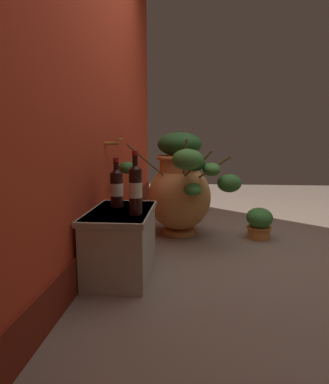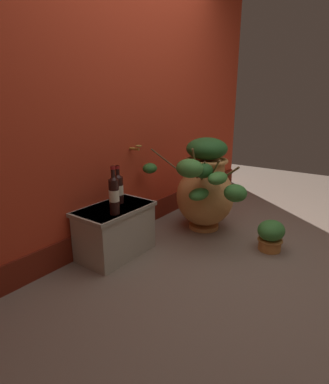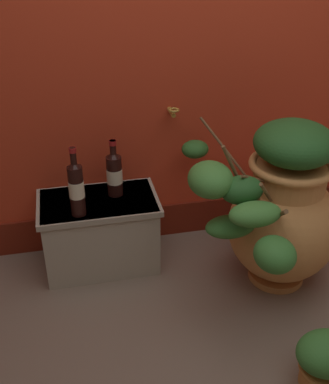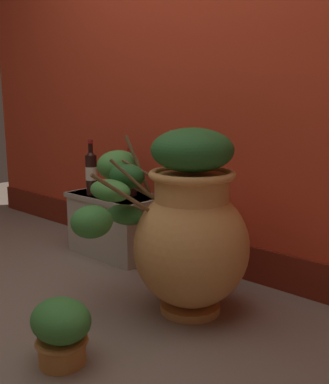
{
  "view_description": "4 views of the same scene",
  "coord_description": "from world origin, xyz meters",
  "px_view_note": "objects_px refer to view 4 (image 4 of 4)",
  "views": [
    {
      "loc": [
        -2.3,
        0.49,
        0.82
      ],
      "look_at": [
        -0.07,
        0.67,
        0.45
      ],
      "focal_mm": 29.89,
      "sensor_mm": 36.0,
      "label": 1
    },
    {
      "loc": [
        -2.02,
        -0.7,
        1.18
      ],
      "look_at": [
        0.09,
        0.82,
        0.4
      ],
      "focal_mm": 28.22,
      "sensor_mm": 36.0,
      "label": 2
    },
    {
      "loc": [
        -0.59,
        -1.24,
        1.67
      ],
      "look_at": [
        -0.14,
        0.79,
        0.47
      ],
      "focal_mm": 45.19,
      "sensor_mm": 36.0,
      "label": 3
    },
    {
      "loc": [
        1.64,
        -0.96,
        0.98
      ],
      "look_at": [
        0.06,
        0.8,
        0.5
      ],
      "focal_mm": 41.26,
      "sensor_mm": 36.0,
      "label": 4
    }
  ],
  "objects_px": {
    "terracotta_urn": "(184,226)",
    "wine_bottle_middle": "(91,171)",
    "wine_bottle_left": "(130,175)",
    "potted_shrub": "(61,330)"
  },
  "relations": [
    {
      "from": "wine_bottle_left",
      "to": "terracotta_urn",
      "type": "bearing_deg",
      "value": -26.49
    },
    {
      "from": "terracotta_urn",
      "to": "wine_bottle_middle",
      "type": "height_order",
      "value": "terracotta_urn"
    },
    {
      "from": "terracotta_urn",
      "to": "wine_bottle_left",
      "type": "relative_size",
      "value": 3.06
    },
    {
      "from": "terracotta_urn",
      "to": "potted_shrub",
      "type": "relative_size",
      "value": 3.63
    },
    {
      "from": "wine_bottle_left",
      "to": "wine_bottle_middle",
      "type": "distance_m",
      "value": 0.25
    },
    {
      "from": "wine_bottle_middle",
      "to": "wine_bottle_left",
      "type": "bearing_deg",
      "value": 37.65
    },
    {
      "from": "wine_bottle_left",
      "to": "potted_shrub",
      "type": "distance_m",
      "value": 1.3
    },
    {
      "from": "terracotta_urn",
      "to": "potted_shrub",
      "type": "distance_m",
      "value": 0.72
    },
    {
      "from": "wine_bottle_left",
      "to": "wine_bottle_middle",
      "type": "height_order",
      "value": "wine_bottle_middle"
    },
    {
      "from": "wine_bottle_left",
      "to": "wine_bottle_middle",
      "type": "bearing_deg",
      "value": -142.35
    }
  ]
}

